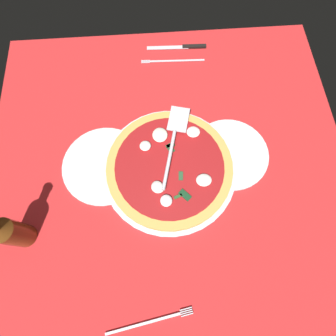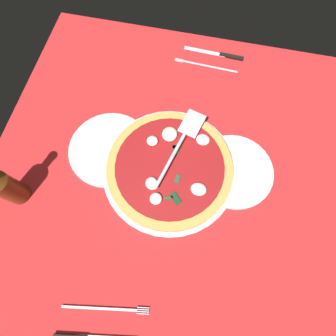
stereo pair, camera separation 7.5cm
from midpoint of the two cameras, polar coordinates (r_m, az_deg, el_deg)
ground_plane at (r=78.09cm, az=-2.43°, el=-0.89°), size 104.69×104.69×0.80cm
checker_pattern at (r=77.66cm, az=-2.45°, el=-0.78°), size 104.69×104.69×0.10cm
pizza_pan at (r=76.99cm, az=-2.78°, el=-0.79°), size 38.35×38.35×1.20cm
dinner_plate_left at (r=80.19cm, az=10.45°, el=2.64°), size 22.65×22.65×1.00cm
dinner_plate_right at (r=80.64cm, az=-16.03°, el=0.21°), size 24.14×24.14×1.00cm
pizza at (r=75.43cm, az=-2.82°, el=-0.32°), size 35.72×35.72×3.42cm
pizza_server at (r=75.62cm, az=-1.52°, el=5.38°), size 9.76×25.96×1.00cm
place_setting_near at (r=99.81cm, az=-0.32°, el=22.82°), size 22.76×13.64×1.40cm
beer_bottle at (r=76.95cm, az=-33.20°, el=-11.77°), size 5.87×5.87×22.78cm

